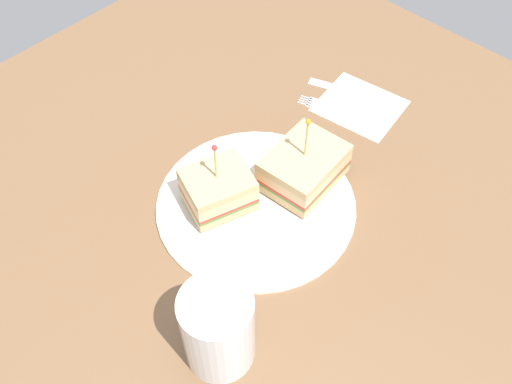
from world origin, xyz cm
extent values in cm
cube|color=brown|center=(0.00, 0.00, -1.00)|extent=(99.05, 99.05, 2.00)
cylinder|color=silver|center=(0.00, 0.00, 0.45)|extent=(25.85, 25.85, 0.90)
cube|color=tan|center=(-3.23, 3.52, 1.52)|extent=(9.96, 9.25, 1.23)
cube|color=#478438|center=(-3.23, 3.52, 2.33)|extent=(9.96, 9.25, 0.40)
cube|color=red|center=(-3.23, 3.52, 2.78)|extent=(9.96, 9.25, 0.50)
cube|color=#E0B784|center=(-3.23, 3.52, 3.84)|extent=(9.96, 9.25, 1.62)
cube|color=tan|center=(-3.23, 3.52, 5.27)|extent=(9.96, 9.25, 1.23)
cylinder|color=tan|center=(-3.23, 3.52, 8.16)|extent=(0.30, 0.30, 5.79)
sphere|color=red|center=(-3.23, 3.52, 11.06)|extent=(0.70, 0.70, 0.70)
cube|color=tan|center=(6.95, -1.93, 1.54)|extent=(10.95, 8.72, 1.28)
cube|color=#478438|center=(6.95, -1.93, 2.38)|extent=(10.95, 8.72, 0.40)
cube|color=red|center=(6.95, -1.93, 2.83)|extent=(10.95, 8.72, 0.50)
cube|color=#E0B784|center=(6.95, -1.93, 3.80)|extent=(10.95, 8.72, 1.45)
cube|color=tan|center=(6.95, -1.93, 5.17)|extent=(10.95, 8.72, 1.28)
cylinder|color=tan|center=(6.95, -1.93, 8.38)|extent=(0.30, 0.30, 6.43)
sphere|color=orange|center=(6.95, -1.93, 11.59)|extent=(0.70, 0.70, 0.70)
cylinder|color=gold|center=(-16.97, -10.69, 4.67)|extent=(6.60, 6.60, 9.33)
cylinder|color=white|center=(-16.97, -10.69, 5.54)|extent=(7.50, 7.50, 11.07)
cube|color=white|center=(24.26, 1.44, 0.07)|extent=(12.03, 13.02, 0.15)
cube|color=silver|center=(21.94, 0.78, 0.18)|extent=(2.97, 7.21, 0.35)
cube|color=silver|center=(20.15, 5.99, 0.18)|extent=(3.25, 4.12, 0.35)
cube|color=silver|center=(20.15, 8.31, 0.18)|extent=(0.82, 1.95, 0.35)
cube|color=silver|center=(19.68, 8.15, 0.18)|extent=(0.82, 1.95, 0.35)
cube|color=silver|center=(19.20, 7.99, 0.18)|extent=(0.82, 1.95, 0.35)
cube|color=silver|center=(18.73, 7.83, 0.18)|extent=(0.82, 1.95, 0.35)
cube|color=silver|center=(26.59, 2.10, 0.18)|extent=(3.24, 7.27, 0.35)
cube|color=silver|center=(24.61, 7.31, 0.18)|extent=(3.89, 7.08, 0.24)
camera|label=1|loc=(-32.40, -30.53, 59.78)|focal=40.28mm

